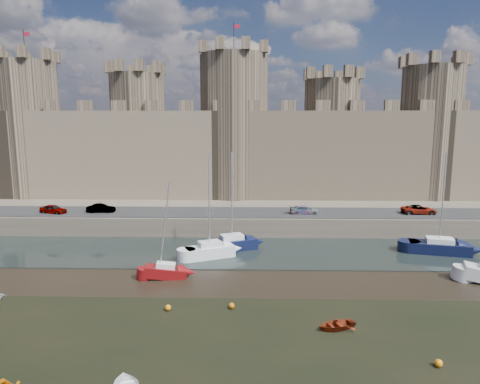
{
  "coord_description": "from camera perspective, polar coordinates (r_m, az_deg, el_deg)",
  "views": [
    {
      "loc": [
        4.73,
        -23.23,
        14.77
      ],
      "look_at": [
        3.62,
        22.0,
        7.35
      ],
      "focal_mm": 32.0,
      "sensor_mm": 36.0,
      "label": 1
    }
  ],
  "objects": [
    {
      "name": "ground",
      "position": [
        27.93,
        -9.29,
        -22.74
      ],
      "size": [
        160.0,
        160.0,
        0.0
      ],
      "primitive_type": "plane",
      "color": "black",
      "rests_on": "ground"
    },
    {
      "name": "water_channel",
      "position": [
        49.7,
        -4.16,
        -7.95
      ],
      "size": [
        160.0,
        12.0,
        0.08
      ],
      "primitive_type": "cube",
      "color": "black",
      "rests_on": "ground"
    },
    {
      "name": "quay",
      "position": [
        84.46,
        -1.82,
        0.1
      ],
      "size": [
        160.0,
        60.0,
        2.5
      ],
      "primitive_type": "cube",
      "color": "#4C443A",
      "rests_on": "ground"
    },
    {
      "name": "road",
      "position": [
        58.71,
        -3.25,
        -2.71
      ],
      "size": [
        160.0,
        7.0,
        0.1
      ],
      "primitive_type": "cube",
      "color": "black",
      "rests_on": "quay"
    },
    {
      "name": "castle",
      "position": [
        71.5,
        -2.92,
        6.82
      ],
      "size": [
        108.5,
        11.0,
        29.0
      ],
      "color": "#42382B",
      "rests_on": "quay"
    },
    {
      "name": "car_0",
      "position": [
        63.05,
        -23.64,
        -2.12
      ],
      "size": [
        3.97,
        2.47,
        1.26
      ],
      "primitive_type": "imported",
      "rotation": [
        0.0,
        0.0,
        1.29
      ],
      "color": "gray",
      "rests_on": "quay"
    },
    {
      "name": "car_1",
      "position": [
        61.33,
        -18.05,
        -2.1
      ],
      "size": [
        3.84,
        1.55,
        1.24
      ],
      "primitive_type": "imported",
      "rotation": [
        0.0,
        0.0,
        1.63
      ],
      "color": "gray",
      "rests_on": "quay"
    },
    {
      "name": "car_2",
      "position": [
        58.14,
        8.58,
        -2.4
      ],
      "size": [
        3.99,
        1.66,
        1.15
      ],
      "primitive_type": "imported",
      "rotation": [
        0.0,
        0.0,
        1.58
      ],
      "color": "gray",
      "rests_on": "quay"
    },
    {
      "name": "car_3",
      "position": [
        62.26,
        22.76,
        -2.2
      ],
      "size": [
        4.56,
        2.17,
        1.26
      ],
      "primitive_type": "imported",
      "rotation": [
        0.0,
        0.0,
        1.55
      ],
      "color": "gray",
      "rests_on": "quay"
    },
    {
      "name": "sailboat_1",
      "position": [
        50.04,
        -1.08,
        -6.81
      ],
      "size": [
        6.08,
        4.15,
        11.35
      ],
      "rotation": [
        0.0,
        0.0,
        0.38
      ],
      "color": "black",
      "rests_on": "ground"
    },
    {
      "name": "sailboat_2",
      "position": [
        47.39,
        -4.06,
        -7.74
      ],
      "size": [
        5.69,
        4.08,
        11.47
      ],
      "rotation": [
        0.0,
        0.0,
        0.43
      ],
      "color": "silver",
      "rests_on": "ground"
    },
    {
      "name": "sailboat_3",
      "position": [
        53.75,
        25.02,
        -6.59
      ],
      "size": [
        6.83,
        3.87,
        11.28
      ],
      "rotation": [
        0.0,
        0.0,
        -0.22
      ],
      "color": "black",
      "rests_on": "ground"
    },
    {
      "name": "sailboat_4",
      "position": [
        42.19,
        -9.85,
        -10.31
      ],
      "size": [
        4.15,
        2.03,
        9.33
      ],
      "rotation": [
        0.0,
        0.0,
        0.12
      ],
      "color": "#660B0D",
      "rests_on": "ground"
    },
    {
      "name": "dinghy_4",
      "position": [
        33.04,
        12.71,
        -16.91
      ],
      "size": [
        3.37,
        2.87,
        0.59
      ],
      "primitive_type": "imported",
      "rotation": [
        1.57,
        0.0,
        5.06
      ],
      "color": "maroon",
      "rests_on": "ground"
    },
    {
      "name": "buoy_1",
      "position": [
        35.5,
        -9.57,
        -14.97
      ],
      "size": [
        0.49,
        0.49,
        0.49
      ],
      "primitive_type": "sphere",
      "color": "orange",
      "rests_on": "ground"
    },
    {
      "name": "buoy_3",
      "position": [
        35.39,
        -1.13,
        -14.91
      ],
      "size": [
        0.49,
        0.49,
        0.49
      ],
      "primitive_type": "sphere",
      "color": "#C35A08",
      "rests_on": "ground"
    },
    {
      "name": "buoy_5",
      "position": [
        30.55,
        24.96,
        -20.0
      ],
      "size": [
        0.5,
        0.5,
        0.5
      ],
      "primitive_type": "sphere",
      "color": "orange",
      "rests_on": "ground"
    }
  ]
}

